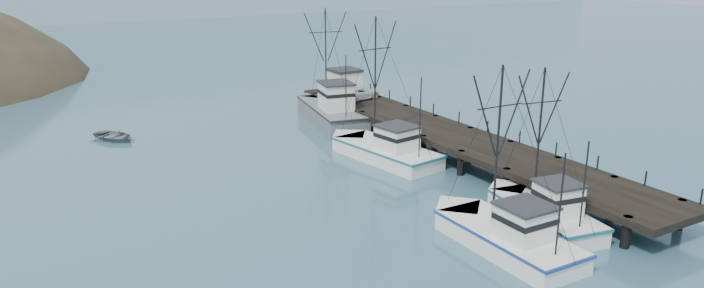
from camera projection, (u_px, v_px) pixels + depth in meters
name	position (u px, v px, depth m)	size (l,w,h in m)	color
ground	(429.00, 266.00, 34.94)	(400.00, 400.00, 0.00)	#325A6F
pier	(447.00, 135.00, 54.46)	(6.00, 44.00, 2.00)	black
distant_ridge	(99.00, 17.00, 180.31)	(360.00, 40.00, 26.00)	#9EB2C6
trawler_near	(542.00, 212.00, 40.30)	(4.69, 10.13, 10.36)	white
trawler_mid	(504.00, 235.00, 36.93)	(3.84, 11.15, 11.12)	white
trawler_far	(383.00, 150.00, 53.21)	(5.45, 12.18, 12.26)	white
work_vessel	(330.00, 111.00, 64.88)	(6.32, 14.10, 11.96)	slate
pier_shed	(345.00, 81.00, 68.85)	(3.00, 3.20, 2.80)	silver
pickup_truck	(358.00, 93.00, 66.34)	(2.30, 5.00, 1.39)	silver
motorboat	(115.00, 140.00, 59.04)	(3.41, 4.78, 0.99)	slate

